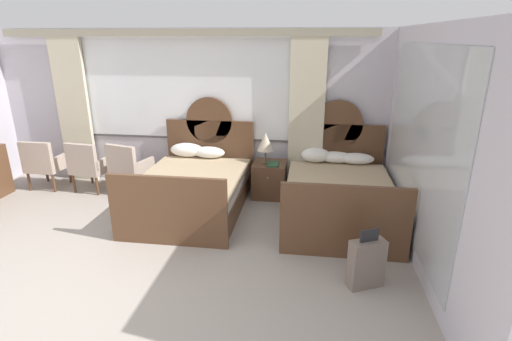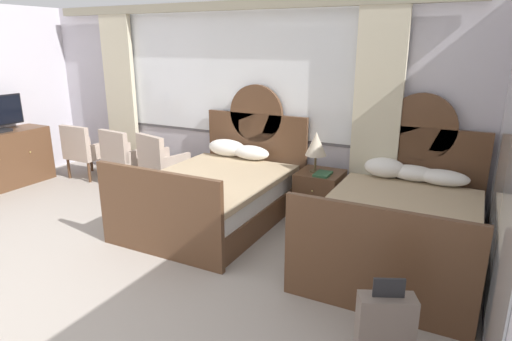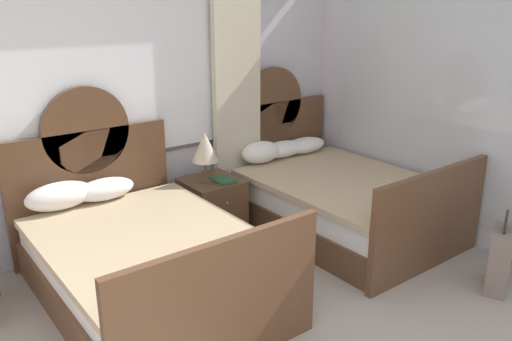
{
  "view_description": "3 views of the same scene",
  "coord_description": "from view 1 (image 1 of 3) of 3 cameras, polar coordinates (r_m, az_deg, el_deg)",
  "views": [
    {
      "loc": [
        2.14,
        -2.74,
        2.55
      ],
      "look_at": [
        1.45,
        2.13,
        0.86
      ],
      "focal_mm": 27.25,
      "sensor_mm": 36.0,
      "label": 1
    },
    {
      "loc": [
        3.17,
        -1.66,
        2.16
      ],
      "look_at": [
        1.28,
        2.01,
        0.93
      ],
      "focal_mm": 30.4,
      "sensor_mm": 36.0,
      "label": 2
    },
    {
      "loc": [
        -1.14,
        -0.85,
        2.33
      ],
      "look_at": [
        1.44,
        2.51,
        0.92
      ],
      "focal_mm": 36.39,
      "sensor_mm": 36.0,
      "label": 3
    }
  ],
  "objects": [
    {
      "name": "ground_plane",
      "position": [
        4.31,
        -25.28,
        -19.4
      ],
      "size": [
        24.0,
        24.0,
        0.0
      ],
      "primitive_type": "plane",
      "color": "#9E9389"
    },
    {
      "name": "wall_back_window",
      "position": [
        6.96,
        -10.11,
        9.56
      ],
      "size": [
        6.84,
        0.22,
        2.7
      ],
      "color": "silver",
      "rests_on": "ground_plane"
    },
    {
      "name": "wall_right_mirror",
      "position": [
        4.71,
        23.96,
        2.55
      ],
      "size": [
        0.08,
        4.38,
        2.7
      ],
      "color": "silver",
      "rests_on": "ground_plane"
    },
    {
      "name": "bed_near_window",
      "position": [
        6.09,
        -9.08,
        -2.52
      ],
      "size": [
        1.54,
        2.24,
        1.59
      ],
      "color": "brown",
      "rests_on": "ground_plane"
    },
    {
      "name": "bed_near_mirror",
      "position": [
        5.86,
        11.96,
        -3.53
      ],
      "size": [
        1.54,
        2.24,
        1.59
      ],
      "color": "brown",
      "rests_on": "ground_plane"
    },
    {
      "name": "nightstand_between_beds",
      "position": [
        6.52,
        1.98,
        -1.3
      ],
      "size": [
        0.54,
        0.57,
        0.58
      ],
      "color": "brown",
      "rests_on": "ground_plane"
    },
    {
      "name": "table_lamp_on_nightstand",
      "position": [
        6.32,
        1.41,
        4.18
      ],
      "size": [
        0.27,
        0.27,
        0.51
      ],
      "color": "brown",
      "rests_on": "nightstand_between_beds"
    },
    {
      "name": "book_on_nightstand",
      "position": [
        6.31,
        2.51,
        0.94
      ],
      "size": [
        0.18,
        0.26,
        0.03
      ],
      "color": "#285133",
      "rests_on": "nightstand_between_beds"
    },
    {
      "name": "armchair_by_window_left",
      "position": [
        6.92,
        -18.17,
        0.6
      ],
      "size": [
        0.69,
        0.69,
        0.88
      ],
      "color": "#B29E8E",
      "rests_on": "ground_plane"
    },
    {
      "name": "armchair_by_window_centre",
      "position": [
        7.26,
        -23.31,
        0.82
      ],
      "size": [
        0.63,
        0.63,
        0.88
      ],
      "color": "#B29E8E",
      "rests_on": "ground_plane"
    },
    {
      "name": "armchair_by_window_right",
      "position": [
        7.73,
        -28.65,
        1.05
      ],
      "size": [
        0.57,
        0.57,
        0.88
      ],
      "color": "#B29E8E",
      "rests_on": "ground_plane"
    },
    {
      "name": "suitcase_on_floor",
      "position": [
        4.4,
        15.9,
        -12.98
      ],
      "size": [
        0.41,
        0.31,
        0.68
      ],
      "color": "#75665B",
      "rests_on": "ground_plane"
    }
  ]
}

